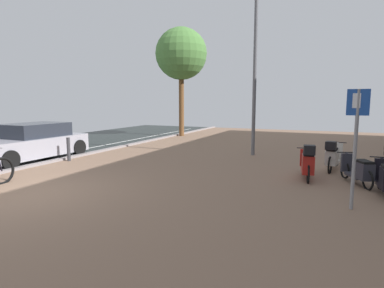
# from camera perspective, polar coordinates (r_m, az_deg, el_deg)

# --- Properties ---
(ground) EXTENTS (21.00, 40.00, 0.13)m
(ground) POSITION_cam_1_polar(r_m,az_deg,el_deg) (7.42, -21.88, -9.79)
(ground) COLOR black
(scooter_near) EXTENTS (0.85, 1.59, 0.77)m
(scooter_near) POSITION_cam_1_polar(r_m,az_deg,el_deg) (9.25, 27.47, -4.20)
(scooter_near) COLOR black
(scooter_near) RESTS_ON ground
(scooter_mid) EXTENTS (0.63, 1.88, 0.98)m
(scooter_mid) POSITION_cam_1_polar(r_m,az_deg,el_deg) (10.81, 23.71, -2.01)
(scooter_mid) COLOR black
(scooter_mid) RESTS_ON ground
(scooter_far) EXTENTS (0.59, 1.83, 1.03)m
(scooter_far) POSITION_cam_1_polar(r_m,az_deg,el_deg) (9.32, 19.80, -3.16)
(scooter_far) COLOR black
(scooter_far) RESTS_ON ground
(parked_car_near) EXTENTS (1.93, 4.02, 1.33)m
(parked_car_near) POSITION_cam_1_polar(r_m,az_deg,el_deg) (13.07, -26.59, 0.21)
(parked_car_near) COLOR #A7A5B2
(parked_car_near) RESTS_ON ground
(parking_sign) EXTENTS (0.40, 0.07, 2.35)m
(parking_sign) POSITION_cam_1_polar(r_m,az_deg,el_deg) (6.95, 27.05, 1.30)
(parking_sign) COLOR gray
(parking_sign) RESTS_ON ground
(lamp_post) EXTENTS (0.20, 0.52, 6.39)m
(lamp_post) POSITION_cam_1_polar(r_m,az_deg,el_deg) (12.94, 11.10, 13.63)
(lamp_post) COLOR slate
(lamp_post) RESTS_ON ground
(street_tree) EXTENTS (3.10, 3.10, 6.52)m
(street_tree) POSITION_cam_1_polar(r_m,az_deg,el_deg) (20.05, -1.93, 15.61)
(street_tree) COLOR brown
(street_tree) RESTS_ON ground
(bollard_far) EXTENTS (0.12, 0.12, 0.84)m
(bollard_far) POSITION_cam_1_polar(r_m,az_deg,el_deg) (12.31, -21.04, -0.88)
(bollard_far) COLOR #38383D
(bollard_far) RESTS_ON ground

